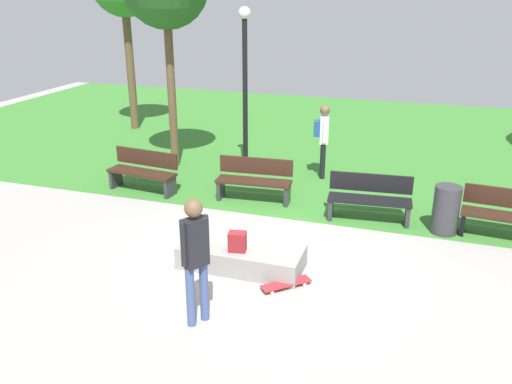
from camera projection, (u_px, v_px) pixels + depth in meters
ground_plane at (273, 255)px, 9.19m from camera, size 28.00×28.00×0.00m
grass_lawn at (346, 139)px, 16.07m from camera, size 26.60×12.47×0.01m
concrete_ledge at (242, 257)px, 8.73m from camera, size 2.02×0.85×0.37m
backpack_on_ledge at (237, 242)px, 8.47m from camera, size 0.31×0.25×0.32m
skater_performing_trick at (195, 252)px, 6.97m from camera, size 0.34×0.38×1.82m
skateboard_by_ledge at (286, 284)px, 8.17m from camera, size 0.72×0.69×0.08m
park_bench_near_path at (508, 214)px, 9.63m from camera, size 1.64×0.62×0.91m
park_bench_far_left at (143, 170)px, 11.91m from camera, size 1.64×0.64×0.91m
park_bench_by_oak at (370, 197)px, 10.39m from camera, size 1.64×0.61×0.91m
park_bench_near_lamppost at (254, 179)px, 11.37m from camera, size 1.63×0.59×0.91m
lamp_post at (245, 74)px, 12.48m from camera, size 0.28×0.28×3.91m
trash_bin at (446, 210)px, 9.86m from camera, size 0.49×0.49×0.92m
pedestrian_with_backpack at (323, 135)px, 12.54m from camera, size 0.40×0.42×1.76m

